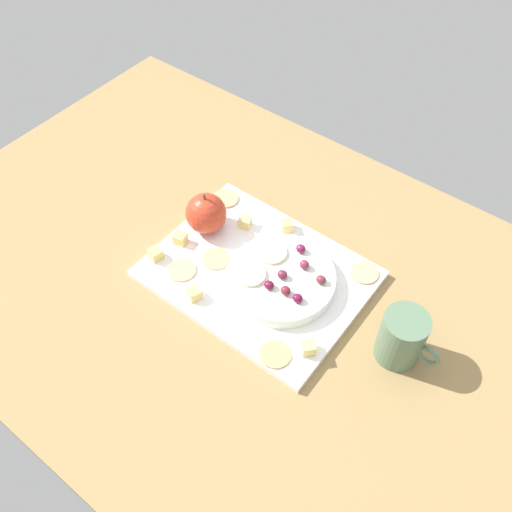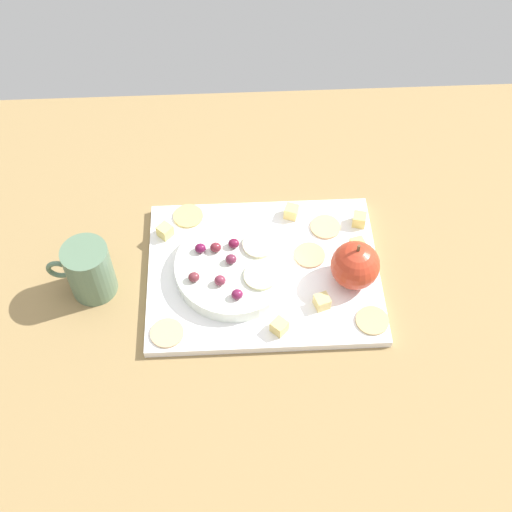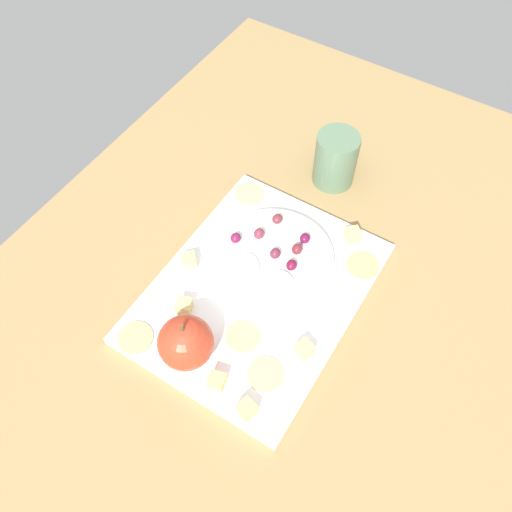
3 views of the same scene
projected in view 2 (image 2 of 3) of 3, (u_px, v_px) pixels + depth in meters
The scene contains 26 objects.
table at pixel (279, 268), 113.31cm from camera, with size 126.96×85.28×3.17cm, color olive.
platter at pixel (264, 272), 109.97cm from camera, with size 37.28×28.61×1.45cm, color white.
serving_dish at pixel (234, 268), 108.02cm from camera, with size 18.85×18.85×2.50cm, color white.
apple_whole at pixel (355, 265), 105.16cm from camera, with size 7.70×7.70×7.70cm, color #B93620.
apple_stem at pixel (359, 248), 101.56cm from camera, with size 0.50×0.50×1.20cm, color brown.
cheese_cube_0 at pixel (279, 327), 101.86cm from camera, with size 2.16×2.16×2.16cm, color #E8CB6F.
cheese_cube_1 at pixel (291, 212), 115.18cm from camera, with size 2.16×2.16×2.16cm, color #EFCC6F.
cheese_cube_2 at pixel (357, 245), 110.91cm from camera, with size 2.16×2.16×2.16cm, color #EDC969.
cheese_cube_3 at pixel (165, 231), 112.71cm from camera, with size 2.16×2.16×2.16cm, color #E9D172.
cheese_cube_4 at pixel (322, 302), 104.47cm from camera, with size 2.16×2.16×2.16cm, color #E4C673.
cheese_cube_5 at pixel (359, 220), 114.15cm from camera, with size 2.16×2.16×2.16cm, color #EACB68.
cracker_0 at pixel (167, 333), 102.21cm from camera, with size 5.11×5.11×0.40cm, color tan.
cracker_1 at pixel (325, 227), 114.34cm from camera, with size 5.11×5.11×0.40cm, color tan.
cracker_2 at pixel (310, 256), 110.77cm from camera, with size 5.11×5.11×0.40cm, color tan.
cracker_3 at pixel (188, 216), 115.74cm from camera, with size 5.11×5.11×0.40cm, color tan.
cracker_4 at pixel (372, 321), 103.50cm from camera, with size 5.11×5.11×0.40cm, color tan.
grape_0 at pixel (237, 294), 102.67cm from camera, with size 1.79×1.61×1.55cm, color maroon.
grape_1 at pixel (234, 243), 108.46cm from camera, with size 1.79×1.61×1.48cm, color maroon.
grape_2 at pixel (200, 249), 107.83cm from camera, with size 1.79×1.61×1.48cm, color maroon.
grape_3 at pixel (194, 277), 104.59cm from camera, with size 1.79×1.61×1.48cm, color maroon.
grape_4 at pixel (220, 280), 104.10cm from camera, with size 1.79×1.61×1.69cm, color maroon.
grape_5 at pixel (216, 250), 107.62cm from camera, with size 1.79×1.61×1.60cm, color maroon.
grape_6 at pixel (231, 259), 106.57cm from camera, with size 1.79×1.61×1.54cm, color maroon.
apple_slice_0 at pixel (260, 276), 105.22cm from camera, with size 5.23×5.23×0.60cm, color beige.
apple_slice_1 at pixel (259, 245), 108.84cm from camera, with size 5.23×5.23×0.60cm, color beige.
cup at pixel (89, 270), 105.05cm from camera, with size 10.43×7.22×9.83cm.
Camera 2 is at (-7.04, -65.07, 94.18)cm, focal length 47.53 mm.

